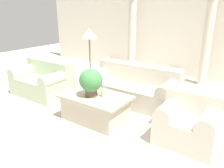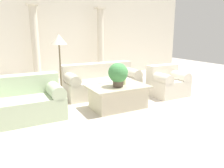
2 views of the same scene
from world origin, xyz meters
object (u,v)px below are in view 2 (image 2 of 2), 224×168
(sofa_long, at_px, (101,82))
(potted_plant, at_px, (118,74))
(armchair, at_px, (167,82))
(loveseat, at_px, (24,101))
(coffee_table, at_px, (118,97))
(floor_lamp, at_px, (59,45))

(sofa_long, relative_size, potted_plant, 3.91)
(potted_plant, height_order, armchair, potted_plant)
(potted_plant, bearing_deg, sofa_long, 81.85)
(loveseat, xyz_separation_m, armchair, (3.53, -0.05, 0.00))
(sofa_long, distance_m, loveseat, 2.19)
(coffee_table, xyz_separation_m, potted_plant, (-0.03, -0.05, 0.53))
(armchair, bearing_deg, loveseat, 179.14)
(floor_lamp, bearing_deg, armchair, -15.85)
(coffee_table, bearing_deg, armchair, 10.02)
(sofa_long, xyz_separation_m, potted_plant, (-0.18, -1.24, 0.44))
(loveseat, distance_m, potted_plant, 1.94)
(potted_plant, distance_m, armchair, 1.77)
(sofa_long, height_order, potted_plant, potted_plant)
(sofa_long, xyz_separation_m, armchair, (1.50, -0.90, 0.01))
(loveseat, xyz_separation_m, potted_plant, (1.85, -0.40, 0.43))
(potted_plant, bearing_deg, loveseat, 167.88)
(loveseat, height_order, potted_plant, potted_plant)
(sofa_long, distance_m, floor_lamp, 1.51)
(sofa_long, relative_size, armchair, 2.27)
(sofa_long, bearing_deg, armchair, -30.96)
(coffee_table, relative_size, armchair, 1.45)
(loveseat, distance_m, coffee_table, 1.91)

